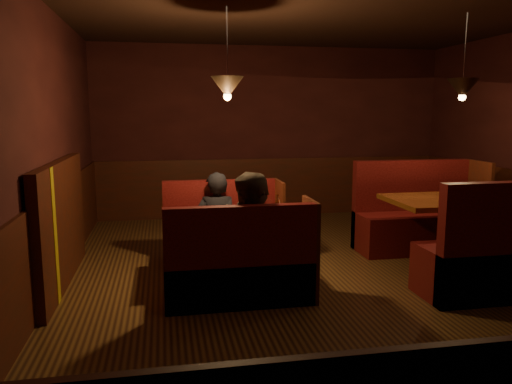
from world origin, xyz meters
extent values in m
cube|color=#311C11|center=(0.00, 0.00, -0.01)|extent=(6.00, 7.00, 0.01)
cube|color=black|center=(0.00, 0.00, 2.90)|extent=(6.00, 7.00, 0.01)
cube|color=black|center=(0.00, 3.50, 1.45)|extent=(6.00, 0.01, 2.90)
cube|color=black|center=(-3.00, 0.00, 1.45)|extent=(0.01, 7.00, 2.90)
cube|color=black|center=(0.00, 3.48, 0.50)|extent=(6.00, 0.04, 1.00)
cube|color=black|center=(-2.98, 0.00, 0.50)|extent=(0.04, 7.00, 1.00)
cube|color=black|center=(-2.92, 0.40, 0.65)|extent=(0.10, 2.20, 1.30)
cube|color=#B19916|center=(-2.87, -0.15, 0.65)|extent=(0.01, 0.12, 1.30)
cylinder|color=#333333|center=(-1.18, 0.23, 2.45)|extent=(0.01, 0.01, 0.80)
cone|color=black|center=(-1.18, 0.23, 2.05)|extent=(0.34, 0.34, 0.22)
sphere|color=#FFBF72|center=(-1.18, 0.23, 1.96)|extent=(0.08, 0.08, 0.08)
cylinder|color=#333333|center=(1.39, 0.08, 2.45)|extent=(0.01, 0.01, 0.80)
cone|color=black|center=(1.39, 0.08, 2.05)|extent=(0.34, 0.34, 0.22)
sphere|color=#FFBF72|center=(1.39, 0.08, 1.96)|extent=(0.08, 0.08, 0.08)
cube|color=#4F270F|center=(-1.18, 0.23, 0.67)|extent=(1.30, 0.79, 0.05)
cylinder|color=black|center=(-1.18, 0.23, 0.32)|extent=(0.13, 0.13, 0.65)
cylinder|color=black|center=(-1.18, 0.23, 0.02)|extent=(0.52, 0.52, 0.04)
cylinder|color=silver|center=(-1.14, 0.11, 0.70)|extent=(0.26, 0.26, 0.02)
cube|color=black|center=(-1.10, 0.14, 0.73)|extent=(0.08, 0.07, 0.03)
ellipsoid|color=silver|center=(-1.22, 0.14, 0.74)|extent=(0.06, 0.06, 0.05)
cube|color=tan|center=(-1.09, 0.08, 0.73)|extent=(0.07, 0.05, 0.03)
cylinder|color=silver|center=(-1.14, 0.04, 0.72)|extent=(0.04, 0.12, 0.01)
cylinder|color=silver|center=(-1.23, 0.44, 0.70)|extent=(0.24, 0.24, 0.01)
ellipsoid|color=beige|center=(-1.29, 0.43, 0.73)|extent=(0.09, 0.09, 0.05)
cube|color=silver|center=(-1.33, 0.36, 0.71)|extent=(0.18, 0.04, 0.00)
cylinder|color=white|center=(-0.95, 0.24, 0.73)|extent=(0.05, 0.05, 0.08)
cylinder|color=white|center=(-0.71, 0.41, 0.76)|extent=(0.07, 0.07, 0.14)
cylinder|color=white|center=(-0.72, 0.07, 0.76)|extent=(0.07, 0.07, 0.14)
cylinder|color=#47230F|center=(-0.63, 0.28, 0.77)|extent=(0.06, 0.06, 0.15)
cylinder|color=#47230F|center=(-0.63, 0.28, 0.88)|extent=(0.02, 0.02, 0.06)
ellipsoid|color=white|center=(-0.82, 0.06, 0.72)|extent=(0.10, 0.11, 0.04)
cube|color=#310503|center=(-1.18, 0.90, 0.21)|extent=(1.39, 0.51, 0.42)
cube|color=#310503|center=(-1.18, 1.10, 0.49)|extent=(1.39, 0.11, 0.97)
cube|color=black|center=(-0.47, 0.90, 0.49)|extent=(0.04, 0.51, 0.97)
cube|color=#310503|center=(-1.18, -0.44, 0.21)|extent=(1.39, 0.51, 0.42)
cube|color=#310503|center=(-1.18, -0.64, 0.49)|extent=(1.39, 0.11, 0.97)
cube|color=black|center=(-0.47, -0.44, 0.49)|extent=(0.04, 0.51, 0.97)
cube|color=#4F270F|center=(1.39, 0.08, 0.81)|extent=(1.48, 0.95, 0.06)
cylinder|color=black|center=(1.39, 0.08, 0.39)|extent=(0.16, 0.16, 0.78)
cylinder|color=black|center=(1.39, 0.08, 0.02)|extent=(0.62, 0.62, 0.04)
cube|color=#310503|center=(1.39, 0.89, 0.25)|extent=(1.59, 0.61, 0.50)
cube|color=#310503|center=(1.39, 1.13, 0.59)|extent=(1.59, 0.13, 1.17)
cube|color=black|center=(2.21, 0.89, 0.59)|extent=(0.04, 0.61, 1.17)
cube|color=#310503|center=(1.39, -0.73, 0.25)|extent=(1.59, 0.61, 0.50)
imported|color=black|center=(-1.24, 0.93, 0.72)|extent=(0.58, 0.43, 1.44)
imported|color=#2F241C|center=(-1.01, -0.45, 0.80)|extent=(0.95, 0.87, 1.59)
camera|label=1|loc=(-1.85, -4.96, 1.80)|focal=35.00mm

